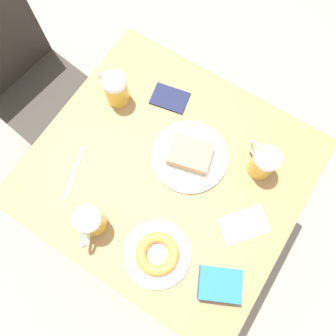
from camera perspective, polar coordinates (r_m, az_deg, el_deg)
ground_plane at (r=1.79m, az=0.00°, el=-7.31°), size 8.00×8.00×0.00m
table at (r=1.14m, az=0.00°, el=-1.36°), size 0.80×0.87×0.73m
chair at (r=1.60m, az=-23.53°, el=14.20°), size 0.45×0.45×0.86m
plate_with_cake at (r=1.08m, az=3.86°, el=2.24°), size 0.26×0.26×0.05m
plate_with_donut at (r=1.01m, az=-1.90°, el=-14.70°), size 0.21×0.21×0.04m
beer_mug_left at (r=1.01m, az=-13.33°, el=-9.17°), size 0.12×0.08×0.12m
beer_mug_center at (r=1.15m, az=-9.13°, el=13.42°), size 0.08×0.12×0.12m
beer_mug_right at (r=1.07m, az=16.22°, el=0.93°), size 0.09×0.11×0.12m
napkin_folded at (r=1.06m, az=13.12°, el=-9.61°), size 0.17×0.16×0.00m
fork at (r=1.12m, az=-16.03°, el=-0.81°), size 0.18×0.07×0.00m
passport_near_edge at (r=1.18m, az=0.31°, el=12.05°), size 0.11×0.14×0.01m
blue_pouch at (r=1.02m, az=8.99°, el=-19.35°), size 0.14×0.15×0.05m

